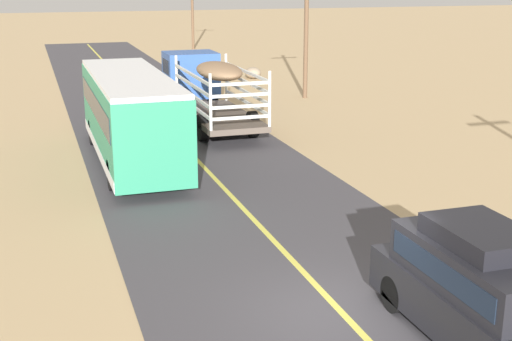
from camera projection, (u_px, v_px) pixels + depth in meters
ground_plane at (344, 315)px, 14.08m from camera, size 240.00×240.00×0.00m
road_surface at (344, 315)px, 14.08m from camera, size 8.00×120.00×0.02m
road_centre_line at (344, 314)px, 14.07m from camera, size 0.16×117.60×0.00m
suv_near at (477, 285)px, 12.78m from camera, size 1.90×4.62×2.29m
livestock_truck at (201, 81)px, 32.70m from camera, size 2.53×9.70×3.02m
bus at (131, 115)px, 25.01m from camera, size 2.54×10.00×3.21m
power_pole_mid at (306, 29)px, 37.68m from camera, size 2.20×0.24×7.02m
power_pole_far at (192, 1)px, 62.55m from camera, size 2.20×0.24×7.92m
boulder_near_shoulder at (253, 73)px, 45.77m from camera, size 1.03×1.29×0.74m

